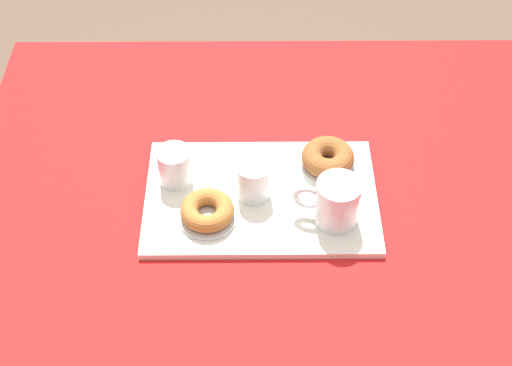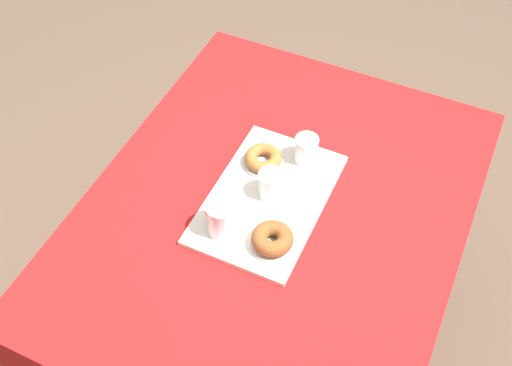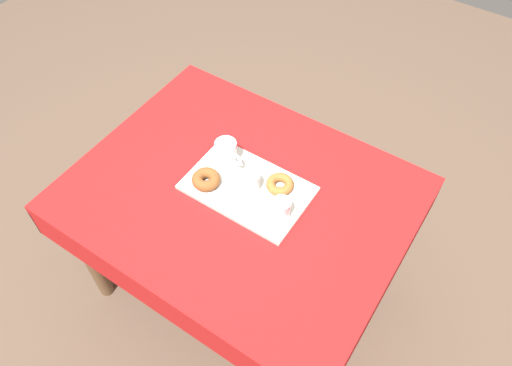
# 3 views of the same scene
# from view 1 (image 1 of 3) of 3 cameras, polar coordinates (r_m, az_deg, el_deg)

# --- Properties ---
(ground_plane) EXTENTS (6.00, 6.00, 0.00)m
(ground_plane) POSITION_cam_1_polar(r_m,az_deg,el_deg) (2.06, 0.80, -14.16)
(ground_plane) COLOR brown
(dining_table) EXTENTS (1.24, 0.98, 0.73)m
(dining_table) POSITION_cam_1_polar(r_m,az_deg,el_deg) (1.53, 1.05, -2.79)
(dining_table) COLOR red
(dining_table) RESTS_ON ground
(serving_tray) EXTENTS (0.46, 0.29, 0.02)m
(serving_tray) POSITION_cam_1_polar(r_m,az_deg,el_deg) (1.43, 0.40, -1.11)
(serving_tray) COLOR silver
(serving_tray) RESTS_ON dining_table
(tea_mug_left) EXTENTS (0.13, 0.08, 0.10)m
(tea_mug_left) POSITION_cam_1_polar(r_m,az_deg,el_deg) (1.36, 6.36, -1.59)
(tea_mug_left) COLOR white
(tea_mug_left) RESTS_ON serving_tray
(water_glass_near) EXTENTS (0.07, 0.07, 0.08)m
(water_glass_near) POSITION_cam_1_polar(r_m,az_deg,el_deg) (1.40, -0.19, 0.11)
(water_glass_near) COLOR white
(water_glass_near) RESTS_ON serving_tray
(water_glass_far) EXTENTS (0.07, 0.07, 0.08)m
(water_glass_far) POSITION_cam_1_polar(r_m,az_deg,el_deg) (1.43, -6.45, 1.24)
(water_glass_far) COLOR white
(water_glass_far) RESTS_ON serving_tray
(donut_plate_left) EXTENTS (0.11, 0.11, 0.01)m
(donut_plate_left) POSITION_cam_1_polar(r_m,az_deg,el_deg) (1.48, 5.65, 1.37)
(donut_plate_left) COLOR silver
(donut_plate_left) RESTS_ON serving_tray
(sugar_donut_left) EXTENTS (0.11, 0.11, 0.04)m
(sugar_donut_left) POSITION_cam_1_polar(r_m,az_deg,el_deg) (1.46, 5.72, 2.03)
(sugar_donut_left) COLOR brown
(sugar_donut_left) RESTS_ON donut_plate_left
(donut_plate_right) EXTENTS (0.11, 0.11, 0.01)m
(donut_plate_right) POSITION_cam_1_polar(r_m,az_deg,el_deg) (1.38, -3.85, -2.70)
(donut_plate_right) COLOR silver
(donut_plate_right) RESTS_ON serving_tray
(sugar_donut_right) EXTENTS (0.10, 0.10, 0.03)m
(sugar_donut_right) POSITION_cam_1_polar(r_m,az_deg,el_deg) (1.37, -3.89, -2.16)
(sugar_donut_right) COLOR #A3662D
(sugar_donut_right) RESTS_ON donut_plate_right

